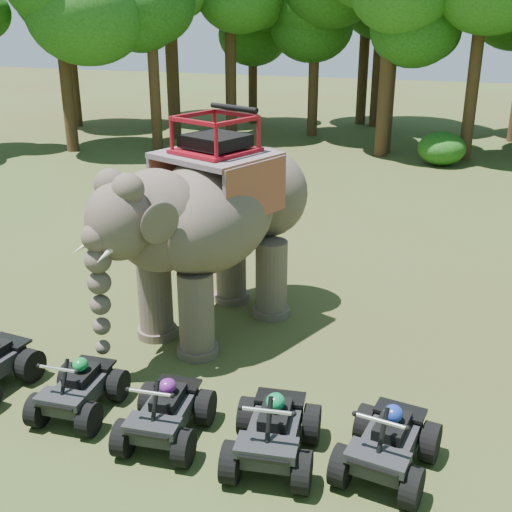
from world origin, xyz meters
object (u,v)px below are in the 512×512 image
(atv_1, at_px, (78,382))
(atv_4, at_px, (389,435))
(elephant, at_px, (214,224))
(atv_3, at_px, (273,423))
(atv_2, at_px, (165,405))

(atv_1, bearing_deg, atv_4, -1.75)
(elephant, relative_size, atv_3, 3.11)
(elephant, height_order, atv_4, elephant)
(elephant, height_order, atv_1, elephant)
(atv_3, bearing_deg, atv_1, 170.36)
(atv_2, height_order, atv_4, atv_4)
(atv_3, distance_m, atv_4, 1.73)
(elephant, xyz_separation_m, atv_1, (-1.03, -3.79, -1.75))
(atv_1, bearing_deg, atv_3, -5.79)
(atv_4, bearing_deg, atv_2, -166.24)
(elephant, relative_size, atv_1, 3.47)
(atv_1, relative_size, atv_3, 0.90)
(atv_3, height_order, atv_4, atv_3)
(atv_1, distance_m, atv_3, 3.56)
(atv_2, xyz_separation_m, atv_3, (1.81, 0.03, 0.04))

